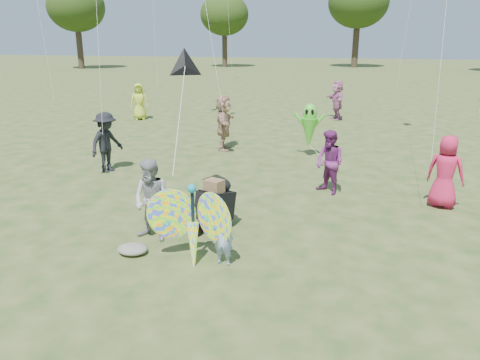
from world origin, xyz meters
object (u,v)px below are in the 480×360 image
(crowd_g, at_px, (139,102))
(crowd_e, at_px, (330,163))
(crowd_j, at_px, (337,100))
(jogging_stroller, at_px, (216,201))
(crowd_d, at_px, (224,123))
(crowd_b, at_px, (106,142))
(butterfly_kite, at_px, (193,225))
(child_girl, at_px, (223,238))
(crowd_a, at_px, (446,172))
(adult_man, at_px, (152,201))
(alien_kite, at_px, (309,128))

(crowd_g, bearing_deg, crowd_e, -68.41)
(crowd_e, bearing_deg, crowd_j, 133.80)
(jogging_stroller, bearing_deg, crowd_d, 124.05)
(crowd_b, bearing_deg, butterfly_kite, -120.90)
(child_girl, xyz_separation_m, crowd_b, (-4.77, 4.83, 0.38))
(crowd_a, height_order, crowd_d, crowd_d)
(crowd_g, relative_size, crowd_j, 0.93)
(crowd_b, height_order, butterfly_kite, crowd_b)
(jogging_stroller, height_order, butterfly_kite, butterfly_kite)
(crowd_d, height_order, crowd_j, crowd_d)
(crowd_e, bearing_deg, jogging_stroller, -83.50)
(crowd_b, relative_size, crowd_e, 1.09)
(crowd_b, height_order, crowd_e, crowd_b)
(adult_man, xyz_separation_m, crowd_e, (3.15, 3.59, 0.00))
(crowd_j, bearing_deg, butterfly_kite, -29.03)
(jogging_stroller, distance_m, alien_kite, 6.59)
(adult_man, xyz_separation_m, jogging_stroller, (1.05, 0.73, -0.18))
(adult_man, height_order, alien_kite, alien_kite)
(alien_kite, bearing_deg, adult_man, -107.89)
(child_girl, height_order, crowd_g, crowd_g)
(adult_man, distance_m, crowd_d, 7.61)
(crowd_a, distance_m, jogging_stroller, 5.33)
(crowd_g, bearing_deg, butterfly_kite, -86.04)
(adult_man, relative_size, crowd_d, 0.85)
(crowd_b, distance_m, butterfly_kite, 6.45)
(crowd_e, distance_m, jogging_stroller, 3.56)
(crowd_a, xyz_separation_m, crowd_g, (-11.81, 9.31, 0.01))
(child_girl, relative_size, crowd_j, 0.53)
(adult_man, height_order, jogging_stroller, adult_man)
(butterfly_kite, bearing_deg, crowd_j, 83.02)
(crowd_j, distance_m, butterfly_kite, 15.54)
(crowd_d, bearing_deg, crowd_e, -145.15)
(alien_kite, bearing_deg, crowd_e, -77.05)
(jogging_stroller, bearing_deg, butterfly_kite, -69.43)
(crowd_b, relative_size, butterfly_kite, 1.00)
(crowd_j, bearing_deg, crowd_a, -8.29)
(crowd_b, height_order, crowd_d, crowd_d)
(crowd_j, bearing_deg, alien_kite, -26.78)
(crowd_e, bearing_deg, crowd_a, 34.58)
(crowd_a, bearing_deg, crowd_g, -16.53)
(adult_man, height_order, crowd_e, crowd_e)
(crowd_a, height_order, alien_kite, alien_kite)
(crowd_g, bearing_deg, crowd_d, -66.63)
(crowd_e, xyz_separation_m, jogging_stroller, (-2.10, -2.86, -0.18))
(crowd_e, height_order, butterfly_kite, crowd_e)
(jogging_stroller, bearing_deg, crowd_j, 102.58)
(crowd_d, xyz_separation_m, crowd_e, (3.78, -3.98, -0.14))
(child_girl, distance_m, alien_kite, 7.93)
(crowd_b, xyz_separation_m, butterfly_kite, (4.24, -4.86, -0.18))
(crowd_j, bearing_deg, crowd_b, -52.16)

